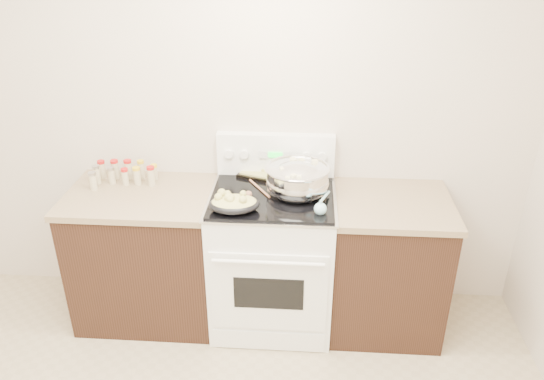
{
  "coord_description": "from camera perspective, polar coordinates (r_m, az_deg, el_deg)",
  "views": [
    {
      "loc": [
        0.55,
        -1.44,
        2.44
      ],
      "look_at": [
        0.35,
        1.37,
        1.0
      ],
      "focal_mm": 35.0,
      "sensor_mm": 36.0,
      "label": 1
    }
  ],
  "objects": [
    {
      "name": "blue_ladle",
      "position": [
        3.04,
        5.28,
        -1.85
      ],
      "size": [
        0.1,
        0.26,
        0.09
      ],
      "color": "#9EDBEB",
      "rests_on": "kitchen_range"
    },
    {
      "name": "counter_left",
      "position": [
        3.63,
        -13.19,
        -6.73
      ],
      "size": [
        0.93,
        0.67,
        0.92
      ],
      "color": "black",
      "rests_on": "ground"
    },
    {
      "name": "roasting_pan",
      "position": [
        3.04,
        -4.14,
        -1.4
      ],
      "size": [
        0.32,
        0.24,
        0.12
      ],
      "color": "black",
      "rests_on": "kitchen_range"
    },
    {
      "name": "kitchen_range",
      "position": [
        3.47,
        0.06,
        -7.11
      ],
      "size": [
        0.78,
        0.73,
        1.22
      ],
      "color": "white",
      "rests_on": "ground"
    },
    {
      "name": "wooden_spoon",
      "position": [
        3.24,
        -2.08,
        -0.22
      ],
      "size": [
        0.16,
        0.24,
        0.04
      ],
      "color": "#AB6F4E",
      "rests_on": "kitchen_range"
    },
    {
      "name": "spice_jars",
      "position": [
        3.55,
        -15.75,
        1.75
      ],
      "size": [
        0.4,
        0.22,
        0.13
      ],
      "color": "#BFB28C",
      "rests_on": "counter_left"
    },
    {
      "name": "room_shell",
      "position": [
        1.71,
        -15.11,
        0.61
      ],
      "size": [
        4.1,
        3.6,
        2.75
      ],
      "color": "beige",
      "rests_on": "ground"
    },
    {
      "name": "mixing_bowl",
      "position": [
        3.21,
        2.74,
        1.08
      ],
      "size": [
        0.5,
        0.5,
        0.23
      ],
      "color": "silver",
      "rests_on": "kitchen_range"
    },
    {
      "name": "counter_right",
      "position": [
        3.53,
        12.1,
        -7.76
      ],
      "size": [
        0.73,
        0.67,
        0.92
      ],
      "color": "black",
      "rests_on": "ground"
    },
    {
      "name": "baking_sheet",
      "position": [
        3.48,
        -0.32,
        1.94
      ],
      "size": [
        0.42,
        0.35,
        0.06
      ],
      "color": "black",
      "rests_on": "kitchen_range"
    }
  ]
}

